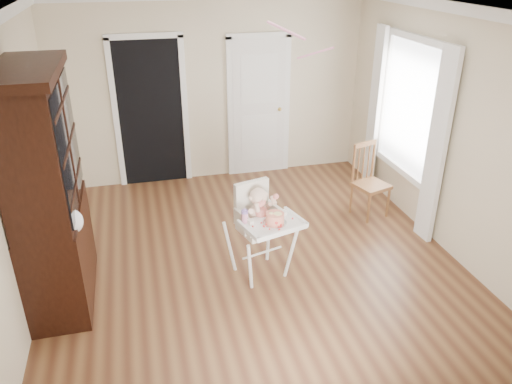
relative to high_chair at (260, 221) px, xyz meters
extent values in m
plane|color=#522E1C|center=(-0.02, 0.25, -0.65)|extent=(5.00, 5.00, 0.00)
plane|color=white|center=(-0.02, 0.25, 2.05)|extent=(5.00, 5.00, 0.00)
plane|color=beige|center=(-0.02, 2.75, 0.70)|extent=(4.50, 0.00, 4.50)
plane|color=beige|center=(-2.27, 0.25, 0.70)|extent=(0.00, 5.00, 5.00)
plane|color=beige|center=(2.23, 0.25, 0.70)|extent=(0.00, 5.00, 5.00)
cube|color=black|center=(-0.92, 2.73, 0.40)|extent=(0.90, 0.03, 2.10)
cube|color=white|center=(-1.41, 2.73, 0.40)|extent=(0.08, 0.05, 2.18)
cube|color=white|center=(-0.43, 2.73, 0.40)|extent=(0.08, 0.05, 2.18)
cube|color=white|center=(-0.92, 2.73, 1.49)|extent=(1.06, 0.05, 0.08)
cube|color=white|center=(0.68, 2.72, 0.37)|extent=(0.80, 0.05, 2.05)
cube|color=white|center=(0.24, 2.73, 0.37)|extent=(0.08, 0.05, 2.13)
cube|color=white|center=(1.12, 2.73, 0.37)|extent=(0.08, 0.05, 2.13)
sphere|color=gold|center=(1.00, 2.69, 0.35)|extent=(0.06, 0.06, 0.06)
cube|color=white|center=(2.21, 1.05, 0.75)|extent=(0.02, 1.20, 1.60)
cube|color=white|center=(2.19, 1.05, 1.59)|extent=(0.06, 1.36, 0.08)
cube|color=white|center=(2.13, 0.27, 0.50)|extent=(0.08, 0.28, 2.30)
cube|color=white|center=(2.13, 1.83, 0.50)|extent=(0.08, 0.28, 2.30)
cylinder|color=white|center=(-0.18, -0.28, -0.37)|extent=(0.10, 0.15, 0.61)
cylinder|color=white|center=(0.30, -0.14, -0.37)|extent=(0.15, 0.10, 0.61)
cylinder|color=white|center=(-0.30, 0.16, -0.37)|extent=(0.15, 0.10, 0.61)
cylinder|color=white|center=(0.17, 0.29, -0.37)|extent=(0.10, 0.15, 0.61)
cylinder|color=white|center=(0.01, -0.04, -0.37)|extent=(0.46, 0.15, 0.02)
cube|color=white|center=(0.00, 0.01, -0.09)|extent=(0.47, 0.46, 0.08)
cube|color=white|center=(-0.19, -0.05, 0.03)|extent=(0.13, 0.35, 0.18)
cube|color=white|center=(0.19, 0.06, 0.03)|extent=(0.13, 0.35, 0.18)
cube|color=white|center=(-0.05, 0.17, 0.16)|extent=(0.39, 0.16, 0.45)
cube|color=white|center=(0.07, -0.23, 0.07)|extent=(0.66, 0.55, 0.03)
cube|color=white|center=(0.12, -0.42, 0.09)|extent=(0.56, 0.19, 0.04)
ellipsoid|color=beige|center=(-0.01, 0.04, 0.05)|extent=(0.25, 0.22, 0.26)
sphere|color=beige|center=(-0.01, 0.04, 0.27)|extent=(0.22, 0.22, 0.18)
sphere|color=red|center=(0.01, -0.02, 0.11)|extent=(0.13, 0.13, 0.13)
sphere|color=red|center=(-0.01, -0.06, 0.22)|extent=(0.07, 0.07, 0.07)
sphere|color=red|center=(0.16, 0.00, 0.26)|extent=(0.06, 0.06, 0.06)
cylinder|color=silver|center=(0.09, -0.22, 0.09)|extent=(0.24, 0.24, 0.01)
cylinder|color=red|center=(0.09, -0.22, 0.14)|extent=(0.18, 0.18, 0.10)
cylinder|color=#F2E08C|center=(0.12, -0.24, 0.19)|extent=(0.08, 0.08, 0.02)
cylinder|color=pink|center=(-0.19, -0.13, 0.14)|extent=(0.07, 0.07, 0.10)
cylinder|color=#7E61AA|center=(-0.19, -0.13, 0.20)|extent=(0.07, 0.07, 0.03)
cone|color=#7E61AA|center=(-0.19, -0.13, 0.23)|extent=(0.02, 0.02, 0.04)
cube|color=black|center=(-2.01, 0.13, -0.17)|extent=(0.54, 1.29, 0.97)
cube|color=black|center=(-2.01, 0.13, 0.96)|extent=(0.49, 1.29, 1.29)
cube|color=black|center=(-1.75, -0.19, 0.96)|extent=(0.02, 0.56, 1.13)
cube|color=black|center=(-1.75, 0.46, 0.96)|extent=(0.02, 0.56, 1.13)
cube|color=black|center=(-2.01, 0.13, 1.62)|extent=(0.58, 1.37, 0.09)
ellipsoid|color=white|center=(-1.79, -0.24, 0.37)|extent=(0.21, 0.17, 0.24)
cube|color=brown|center=(1.74, 0.95, -0.23)|extent=(0.49, 0.49, 0.05)
cylinder|color=brown|center=(1.63, 0.74, -0.44)|extent=(0.03, 0.03, 0.42)
cylinder|color=brown|center=(1.95, 0.84, -0.44)|extent=(0.03, 0.03, 0.42)
cylinder|color=brown|center=(1.53, 1.06, -0.44)|extent=(0.03, 0.03, 0.42)
cylinder|color=brown|center=(1.85, 1.17, -0.44)|extent=(0.03, 0.03, 0.42)
cylinder|color=brown|center=(1.52, 1.07, 0.04)|extent=(0.03, 0.03, 0.54)
cylinder|color=brown|center=(1.85, 1.17, 0.04)|extent=(0.03, 0.03, 0.54)
cube|color=brown|center=(1.68, 1.12, 0.29)|extent=(0.35, 0.14, 0.06)
camera|label=1|loc=(-1.14, -4.36, 2.52)|focal=35.00mm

